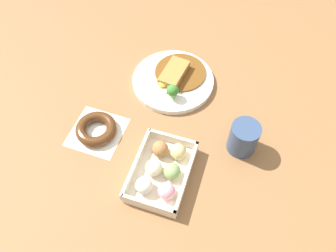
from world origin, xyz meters
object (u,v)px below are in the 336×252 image
donut_box (162,171)px  chocolate_ring_donut (96,129)px  coffee_mug (243,138)px  curry_plate (174,80)px

donut_box → chocolate_ring_donut: (0.07, 0.22, -0.01)m
chocolate_ring_donut → donut_box: bearing=-107.3°
donut_box → coffee_mug: 0.23m
donut_box → coffee_mug: (0.15, -0.18, 0.02)m
chocolate_ring_donut → coffee_mug: (0.08, -0.40, 0.03)m
donut_box → coffee_mug: size_ratio=2.18×
curry_plate → donut_box: bearing=-167.8°
curry_plate → chocolate_ring_donut: size_ratio=1.72×
curry_plate → coffee_mug: size_ratio=2.71×
curry_plate → donut_box: curry_plate is taller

